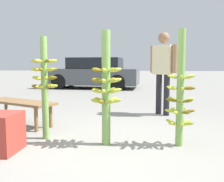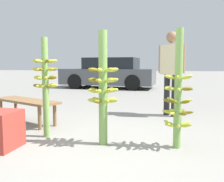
# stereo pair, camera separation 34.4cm
# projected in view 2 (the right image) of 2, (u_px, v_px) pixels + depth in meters

# --- Properties ---
(ground_plane) EXTENTS (80.00, 80.00, 0.00)m
(ground_plane) POSITION_uv_depth(u_px,v_px,m) (93.00, 151.00, 3.03)
(ground_plane) COLOR gray
(banana_stalk_left) EXTENTS (0.37, 0.37, 1.43)m
(banana_stalk_left) POSITION_uv_depth(u_px,v_px,m) (45.00, 82.00, 3.56)
(banana_stalk_left) COLOR #7AA851
(banana_stalk_left) RESTS_ON ground_plane
(banana_stalk_center) EXTENTS (0.41, 0.41, 1.48)m
(banana_stalk_center) POSITION_uv_depth(u_px,v_px,m) (103.00, 87.00, 3.23)
(banana_stalk_center) COLOR #7AA851
(banana_stalk_center) RESTS_ON ground_plane
(banana_stalk_right) EXTENTS (0.39, 0.39, 1.49)m
(banana_stalk_right) POSITION_uv_depth(u_px,v_px,m) (178.00, 93.00, 3.09)
(banana_stalk_right) COLOR #7AA851
(banana_stalk_right) RESTS_ON ground_plane
(vendor_person) EXTENTS (0.56, 0.49, 1.71)m
(vendor_person) POSITION_uv_depth(u_px,v_px,m) (171.00, 66.00, 5.04)
(vendor_person) COLOR black
(vendor_person) RESTS_ON ground_plane
(market_bench) EXTENTS (1.47, 0.98, 0.43)m
(market_bench) POSITION_uv_depth(u_px,v_px,m) (26.00, 103.00, 4.46)
(market_bench) COLOR olive
(market_bench) RESTS_ON ground_plane
(parked_car) EXTENTS (4.20, 1.97, 1.35)m
(parked_car) POSITION_uv_depth(u_px,v_px,m) (109.00, 73.00, 11.18)
(parked_car) COLOR #4C5156
(parked_car) RESTS_ON ground_plane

